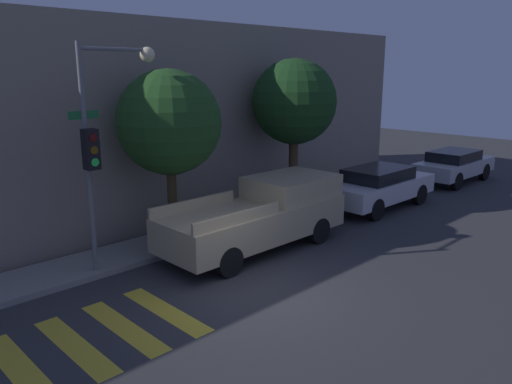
% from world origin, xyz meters
% --- Properties ---
extents(ground_plane, '(60.00, 60.00, 0.00)m').
position_xyz_m(ground_plane, '(0.00, 0.00, 0.00)').
color(ground_plane, '#333335').
extents(sidewalk, '(26.00, 1.65, 0.14)m').
position_xyz_m(sidewalk, '(0.00, 4.02, 0.07)').
color(sidewalk, gray).
rests_on(sidewalk, ground).
extents(building_row, '(26.00, 6.00, 6.20)m').
position_xyz_m(building_row, '(0.00, 8.25, 3.10)').
color(building_row, gray).
rests_on(building_row, ground).
extents(crosswalk, '(3.31, 2.60, 0.00)m').
position_xyz_m(crosswalk, '(-3.29, 0.80, 0.00)').
color(crosswalk, gold).
rests_on(crosswalk, ground).
extents(traffic_light_pole, '(2.23, 0.56, 5.36)m').
position_xyz_m(traffic_light_pole, '(-1.60, 3.37, 3.48)').
color(traffic_light_pole, slate).
rests_on(traffic_light_pole, ground).
extents(pickup_truck, '(5.41, 2.00, 1.83)m').
position_xyz_m(pickup_truck, '(2.21, 2.10, 0.94)').
color(pickup_truck, tan).
rests_on(pickup_truck, ground).
extents(sedan_near_corner, '(4.65, 1.83, 1.45)m').
position_xyz_m(sedan_near_corner, '(8.02, 2.10, 0.79)').
color(sedan_near_corner, silver).
rests_on(sedan_near_corner, ground).
extents(sedan_middle, '(4.45, 1.76, 1.39)m').
position_xyz_m(sedan_middle, '(13.97, 2.10, 0.76)').
color(sedan_middle, '#B7BABF').
rests_on(sedan_middle, ground).
extents(tree_near_corner, '(2.77, 2.77, 4.80)m').
position_xyz_m(tree_near_corner, '(0.53, 3.87, 3.40)').
color(tree_near_corner, '#42301E').
rests_on(tree_near_corner, ground).
extents(tree_midblock, '(2.79, 2.79, 5.13)m').
position_xyz_m(tree_midblock, '(5.46, 3.87, 3.71)').
color(tree_midblock, '#4C3823').
rests_on(tree_midblock, ground).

